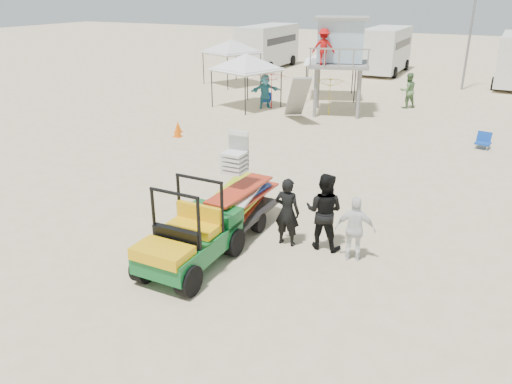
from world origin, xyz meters
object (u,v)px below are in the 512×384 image
at_px(utility_cart, 188,231).
at_px(lifeguard_tower, 339,44).
at_px(man_left, 287,212).
at_px(surf_trailer, 238,194).

relative_size(utility_cart, lifeguard_tower, 0.58).
xyz_separation_m(utility_cart, lifeguard_tower, (-1.91, 16.29, 2.46)).
xyz_separation_m(man_left, lifeguard_tower, (-3.43, 14.25, 2.52)).
relative_size(utility_cart, man_left, 1.51).
relative_size(utility_cart, surf_trailer, 1.04).
height_order(surf_trailer, lifeguard_tower, lifeguard_tower).
height_order(utility_cart, man_left, utility_cart).
bearing_deg(utility_cart, surf_trailer, 89.83).
bearing_deg(lifeguard_tower, utility_cart, -83.33).
bearing_deg(man_left, surf_trailer, -11.92).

